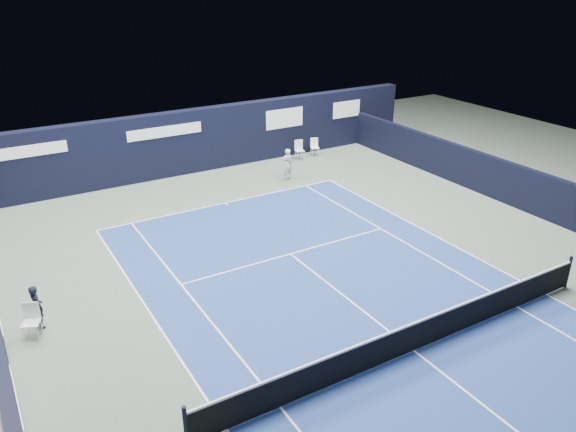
# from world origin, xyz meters

# --- Properties ---
(ground) EXTENTS (48.00, 48.00, 0.00)m
(ground) POSITION_xyz_m (0.00, 2.00, 0.00)
(ground) COLOR #4D5B51
(ground) RESTS_ON ground
(court_surface) EXTENTS (10.97, 23.77, 0.01)m
(court_surface) POSITION_xyz_m (0.00, 0.00, 0.00)
(court_surface) COLOR navy
(court_surface) RESTS_ON ground
(enclosure_wall_right) EXTENTS (0.30, 22.00, 1.80)m
(enclosure_wall_right) POSITION_xyz_m (10.50, 6.00, 0.90)
(enclosure_wall_right) COLOR black
(enclosure_wall_right) RESTS_ON ground
(folding_chair_back_a) EXTENTS (0.54, 0.56, 1.01)m
(folding_chair_back_a) POSITION_xyz_m (5.99, 15.53, 0.67)
(folding_chair_back_a) COLOR silver
(folding_chair_back_a) RESTS_ON ground
(folding_chair_back_b) EXTENTS (0.53, 0.52, 0.94)m
(folding_chair_back_b) POSITION_xyz_m (7.03, 15.60, 0.54)
(folding_chair_back_b) COLOR white
(folding_chair_back_b) RESTS_ON ground
(line_judge_chair) EXTENTS (0.58, 0.58, 1.01)m
(line_judge_chair) POSITION_xyz_m (-8.59, 5.90, 0.58)
(line_judge_chair) COLOR white
(line_judge_chair) RESTS_ON ground
(line_judge) EXTENTS (0.45, 0.56, 1.34)m
(line_judge) POSITION_xyz_m (-8.37, 6.25, 0.67)
(line_judge) COLOR black
(line_judge) RESTS_ON ground
(court_markings) EXTENTS (11.03, 23.83, 0.00)m
(court_markings) POSITION_xyz_m (0.00, 0.00, 0.01)
(court_markings) COLOR white
(court_markings) RESTS_ON court_surface
(tennis_net) EXTENTS (12.90, 0.10, 1.10)m
(tennis_net) POSITION_xyz_m (0.00, 0.00, 0.51)
(tennis_net) COLOR black
(tennis_net) RESTS_ON ground
(back_sponsor_wall) EXTENTS (26.00, 0.63, 3.10)m
(back_sponsor_wall) POSITION_xyz_m (0.01, 16.50, 1.55)
(back_sponsor_wall) COLOR black
(back_sponsor_wall) RESTS_ON ground
(tennis_player) EXTENTS (0.59, 0.82, 1.51)m
(tennis_player) POSITION_xyz_m (3.83, 13.11, 0.76)
(tennis_player) COLOR silver
(tennis_player) RESTS_ON ground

